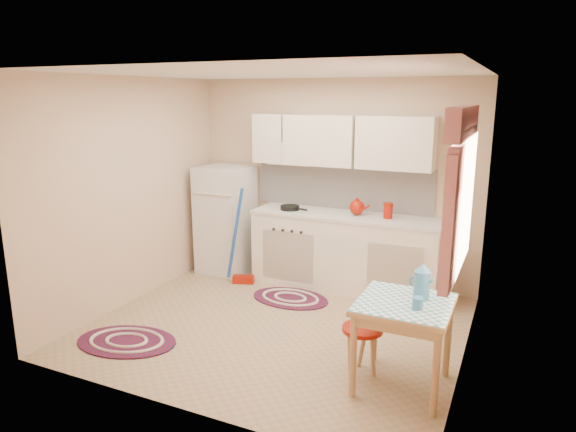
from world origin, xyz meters
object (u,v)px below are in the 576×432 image
object	(u,v)px
fridge	(226,219)
table	(402,345)
stool	(362,350)
base_cabinets	(345,253)

from	to	relation	value
fridge	table	size ratio (longest dim) A/B	1.94
fridge	stool	distance (m)	3.04
fridge	base_cabinets	world-z (taller)	fridge
fridge	table	xyz separation A→B (m)	(2.75, -1.84, -0.34)
stool	base_cabinets	bearing A→B (deg)	112.71
base_cabinets	fridge	bearing A→B (deg)	-178.25
fridge	table	world-z (taller)	fridge
table	stool	bearing A→B (deg)	171.43
base_cabinets	stool	size ratio (longest dim) A/B	5.36
base_cabinets	stool	distance (m)	2.01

